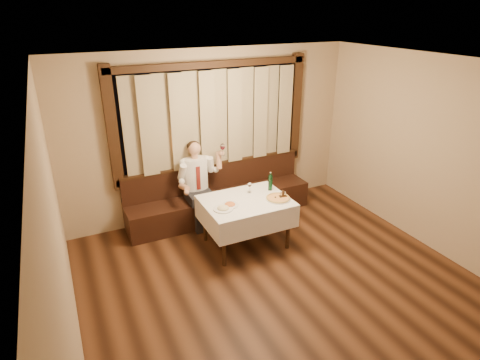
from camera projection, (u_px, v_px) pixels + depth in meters
name	position (u px, v px, depth m)	size (l,w,h in m)	color
room	(272.00, 170.00, 5.00)	(5.01, 6.01, 2.81)	black
banquette	(219.00, 199.00, 6.92)	(3.20, 0.61, 0.94)	black
dining_table	(246.00, 206.00, 5.94)	(1.27, 0.97, 0.76)	black
pizza	(278.00, 198.00, 5.92)	(0.37, 0.37, 0.04)	white
pasta_red	(230.00, 203.00, 5.72)	(0.25, 0.25, 0.08)	white
pasta_cream	(223.00, 207.00, 5.61)	(0.28, 0.28, 0.10)	white
green_bottle	(270.00, 182.00, 6.17)	(0.07, 0.07, 0.30)	#0D401D
table_wine_glass	(250.00, 185.00, 6.09)	(0.06, 0.06, 0.17)	white
cruet_caddy	(283.00, 195.00, 5.95)	(0.12, 0.08, 0.12)	black
seated_man	(198.00, 178.00, 6.48)	(0.78, 0.58, 1.42)	black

